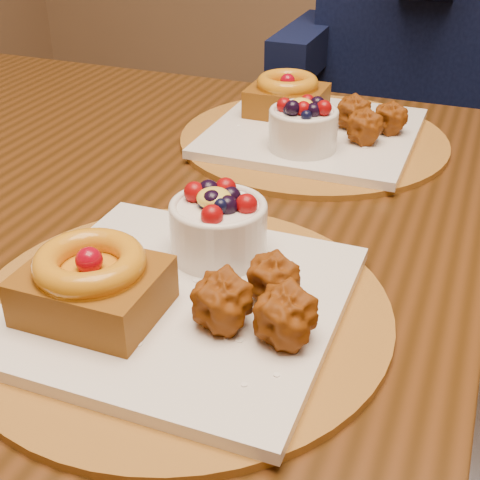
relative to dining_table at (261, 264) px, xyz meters
name	(u,v)px	position (x,y,z in m)	size (l,w,h in m)	color
dining_table	(261,264)	(0.00, 0.00, 0.00)	(1.60, 0.90, 0.76)	#331D09
place_setting_near	(179,285)	(0.00, -0.21, 0.10)	(0.38, 0.38, 0.09)	brown
place_setting_far	(311,126)	(0.00, 0.21, 0.10)	(0.38, 0.38, 0.09)	brown
chair_far	(385,179)	(0.04, 0.73, -0.20)	(0.46, 0.46, 0.86)	black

